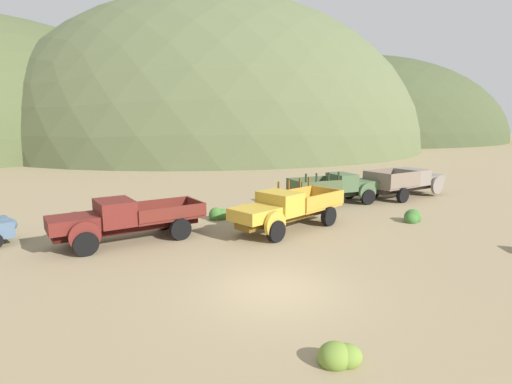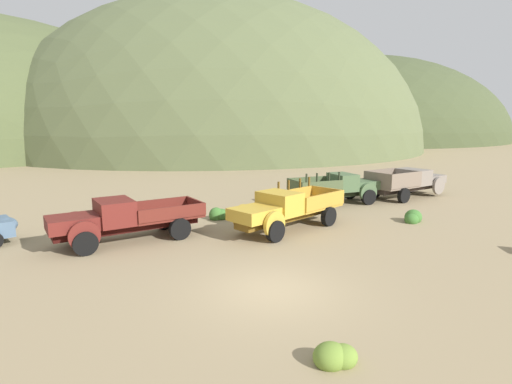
# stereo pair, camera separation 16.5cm
# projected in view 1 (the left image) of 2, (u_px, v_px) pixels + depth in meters

# --- Properties ---
(ground_plane) EXTENTS (300.00, 300.00, 0.00)m
(ground_plane) POSITION_uv_depth(u_px,v_px,m) (274.00, 290.00, 12.60)
(ground_plane) COLOR #998460
(hill_far_right) EXTENTS (72.97, 67.23, 52.22)m
(hill_far_right) POSITION_uv_depth(u_px,v_px,m) (218.00, 148.00, 75.18)
(hill_far_right) COLOR #56603D
(hill_far_right) RESTS_ON ground
(hill_far_left) EXTENTS (76.47, 57.00, 40.97)m
(hill_far_left) POSITION_uv_depth(u_px,v_px,m) (364.00, 141.00, 102.52)
(hill_far_left) COLOR #424C2D
(hill_far_left) RESTS_ON ground
(truck_oxblood) EXTENTS (6.61, 2.95, 1.89)m
(truck_oxblood) POSITION_uv_depth(u_px,v_px,m) (117.00, 220.00, 17.24)
(truck_oxblood) COLOR black
(truck_oxblood) RESTS_ON ground
(truck_faded_yellow) EXTENTS (6.67, 4.00, 2.16)m
(truck_faded_yellow) POSITION_uv_depth(u_px,v_px,m) (283.00, 210.00, 19.17)
(truck_faded_yellow) COLOR brown
(truck_faded_yellow) RESTS_ON ground
(truck_weathered_green) EXTENTS (5.87, 2.51, 2.16)m
(truck_weathered_green) POSITION_uv_depth(u_px,v_px,m) (340.00, 188.00, 25.53)
(truck_weathered_green) COLOR #232B1B
(truck_weathered_green) RESTS_ON ground
(truck_primer_gray) EXTENTS (6.52, 3.22, 1.91)m
(truck_primer_gray) POSITION_uv_depth(u_px,v_px,m) (409.00, 181.00, 27.90)
(truck_primer_gray) COLOR #3D322D
(truck_primer_gray) RESTS_ON ground
(bush_front_right) EXTENTS (1.13, 0.94, 0.81)m
(bush_front_right) POSITION_uv_depth(u_px,v_px,m) (412.00, 218.00, 21.03)
(bush_front_right) COLOR #3D702D
(bush_front_right) RESTS_ON ground
(bush_back_edge) EXTENTS (1.07, 0.78, 0.83)m
(bush_back_edge) POSITION_uv_depth(u_px,v_px,m) (218.00, 215.00, 21.56)
(bush_back_edge) COLOR #3D702D
(bush_back_edge) RESTS_ON ground
(bush_lone_scrub) EXTENTS (1.00, 0.75, 0.61)m
(bush_lone_scrub) POSITION_uv_depth(u_px,v_px,m) (340.00, 357.00, 8.77)
(bush_lone_scrub) COLOR olive
(bush_lone_scrub) RESTS_ON ground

